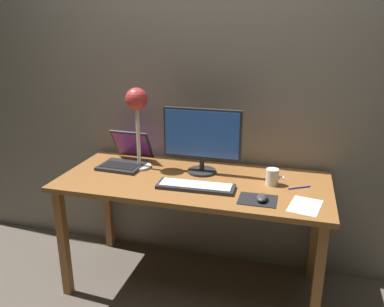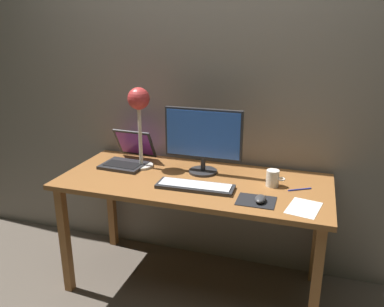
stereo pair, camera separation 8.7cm
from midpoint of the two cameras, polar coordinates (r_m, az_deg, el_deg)
The scene contains 12 objects.
ground_plane at distance 2.69m, azimuth 1.19°, elevation -18.61°, with size 4.80×4.80×0.00m, color brown.
back_wall at distance 2.56m, azimuth 4.01°, elevation 11.17°, with size 4.80×0.06×2.60m, color gray.
desk at distance 2.35m, azimuth 1.29°, elevation -5.64°, with size 1.60×0.70×0.74m.
monitor at distance 2.36m, azimuth 2.72°, elevation 2.37°, with size 0.48×0.18×0.41m.
keyboard_main at distance 2.20m, azimuth 1.61°, elevation -4.84°, with size 0.44×0.15×0.03m.
laptop at distance 2.60m, azimuth -8.29°, elevation -0.17°, with size 0.29×0.34×0.21m.
desk_lamp at distance 2.44m, azimuth -6.77°, elevation 6.56°, with size 0.15×0.15×0.52m.
mousepad at distance 2.08m, azimuth 10.59°, elevation -6.87°, with size 0.20×0.16×0.00m, color black.
mouse at distance 2.06m, azimuth 11.19°, elevation -6.56°, with size 0.06×0.10×0.03m, color #38383A.
coffee_mug at distance 2.27m, azimuth 12.87°, elevation -3.56°, with size 0.11×0.07×0.10m.
paper_sheet_near_mouse at distance 2.06m, azimuth 17.26°, elevation -7.65°, with size 0.15×0.21×0.00m, color white.
pen at distance 2.27m, azimuth 16.61°, elevation -5.08°, with size 0.01×0.01×0.14m, color #2633A5.
Camera 2 is at (0.65, -2.05, 1.61)m, focal length 36.33 mm.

